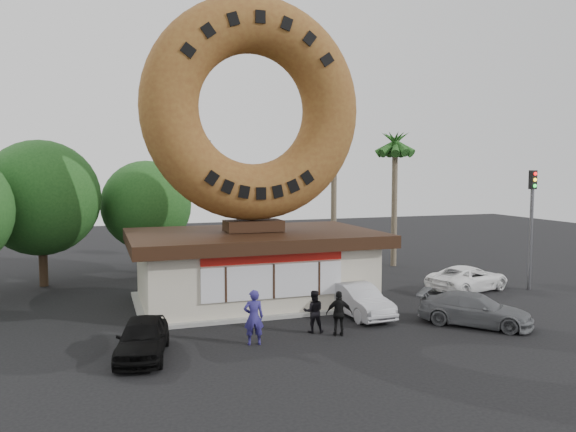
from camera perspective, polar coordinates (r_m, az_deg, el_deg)
The scene contains 16 objects.
ground at distance 20.80m, azimuth 1.02°, elevation -12.37°, with size 90.00×90.00×0.00m, color black.
donut_shop at distance 25.95m, azimuth -3.51°, elevation -4.91°, with size 11.20×7.20×3.80m.
giant_donut at distance 25.73m, azimuth -3.60°, elevation 10.77°, with size 10.04×10.04×2.56m, color brown.
tree_west at distance 31.83m, azimuth -23.81°, elevation 1.69°, with size 6.00×6.00×7.65m.
tree_mid at distance 33.86m, azimuth -14.18°, elevation 1.07°, with size 5.20×5.20×6.63m.
palm_near at distance 35.74m, azimuth 4.72°, elevation 8.43°, with size 2.60×2.60×9.75m.
palm_far at distance 35.92m, azimuth 10.84°, elevation 6.86°, with size 2.60×2.60×8.75m.
street_lamp at distance 35.06m, azimuth -10.84°, elevation 2.01°, with size 2.11×0.20×8.00m.
traffic_signal at distance 30.84m, azimuth 23.52°, elevation 0.18°, with size 0.30×0.38×6.07m.
person_left at distance 19.93m, azimuth -3.51°, elevation -10.23°, with size 0.71×0.47×1.95m, color navy.
person_center at distance 21.40m, azimuth 2.61°, elevation -9.66°, with size 0.78×0.61×1.60m, color black.
person_right at distance 21.02m, azimuth 5.22°, elevation -9.84°, with size 0.98×0.41×1.67m, color black.
car_black at distance 19.32m, azimuth -14.56°, elevation -11.88°, with size 1.52×3.79×1.29m, color black.
car_silver at distance 23.94m, azimuth 7.12°, elevation -8.46°, with size 1.40×4.02×1.32m, color #ACACB2.
car_grey at distance 23.53m, azimuth 18.46°, elevation -9.00°, with size 1.75×4.31×1.25m, color slate.
car_white at distance 29.85m, azimuth 17.83°, elevation -6.05°, with size 2.12×4.59×1.28m, color white.
Camera 1 is at (-6.79, -18.68, 6.14)m, focal length 35.00 mm.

